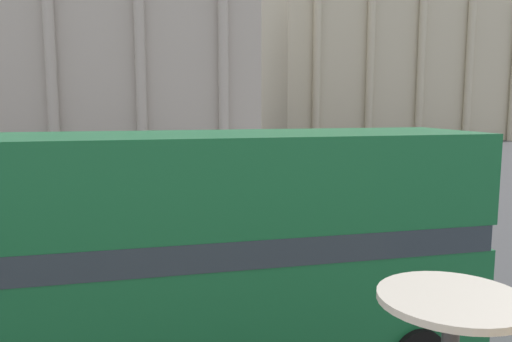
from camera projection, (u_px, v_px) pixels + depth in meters
The scene contains 9 objects.
double_decker_bus at pixel (192, 244), 8.59m from camera, with size 10.20×2.68×4.24m.
cafe_dining_table at pixel (450, 341), 2.03m from camera, with size 0.60×0.60×0.73m.
plaza_building_left at pixel (62, 60), 47.15m from camera, with size 36.35×14.04×17.75m.
plaza_building_right at pixel (393, 61), 66.71m from camera, with size 34.00×14.19×20.94m.
traffic_light_near at pixel (414, 195), 13.20m from camera, with size 0.42×0.24×3.57m.
traffic_light_mid at pixel (116, 171), 17.01m from camera, with size 0.42×0.24×3.76m.
pedestrian_grey at pixel (369, 204), 19.00m from camera, with size 0.32×0.32×1.68m.
pedestrian_olive at pixel (51, 212), 17.38m from camera, with size 0.32×0.32×1.74m.
pedestrian_blue at pixel (51, 160), 33.44m from camera, with size 0.32×0.32×1.76m.
Camera 1 is at (-0.69, -2.04, 4.74)m, focal length 35.00 mm.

